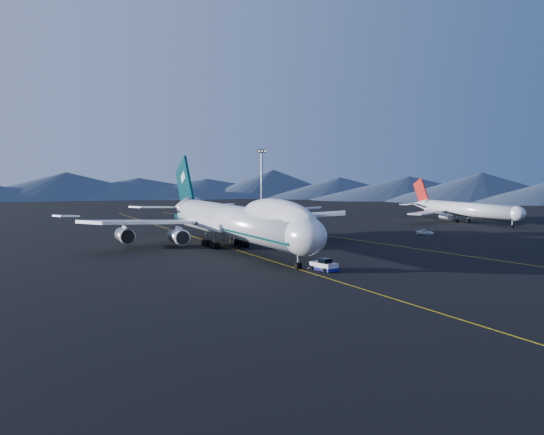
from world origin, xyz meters
name	(u,v)px	position (x,y,z in m)	size (l,w,h in m)	color
ground	(235,250)	(0.00, 0.00, 0.00)	(500.00, 500.00, 0.00)	black
taxiway_line_main	(235,249)	(0.00, 0.00, 0.01)	(0.25, 220.00, 0.01)	gold
taxiway_line_side	(336,237)	(30.00, 10.00, 0.01)	(0.25, 200.00, 0.01)	gold
boeing_747	(235,221)	(0.00, 0.03, 5.81)	(59.62, 72.43, 19.37)	silver
pushback_tug	(324,267)	(3.00, -29.50, 0.64)	(3.35, 5.01, 2.03)	silver
second_jet	(464,209)	(86.00, 27.09, 3.99)	(41.00, 46.32, 13.18)	silver
service_van	(425,232)	(52.48, 4.88, 0.61)	(2.03, 4.39, 1.22)	white
floodlight_mast	(262,183)	(40.55, 74.25, 11.49)	(2.80, 2.10, 22.67)	black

